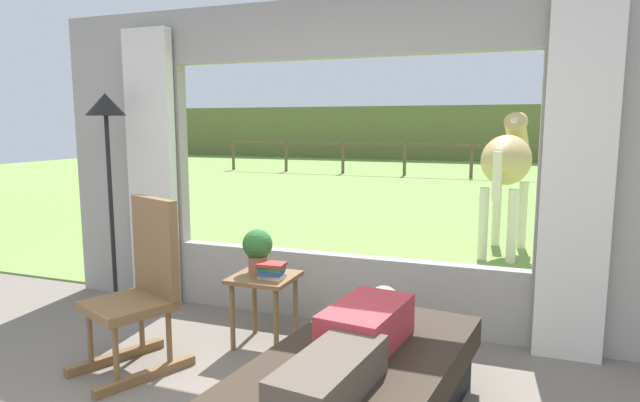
{
  "coord_description": "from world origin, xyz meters",
  "views": [
    {
      "loc": [
        1.33,
        -1.78,
        1.6
      ],
      "look_at": [
        0.0,
        1.8,
        1.05
      ],
      "focal_mm": 30.22,
      "sensor_mm": 36.0,
      "label": 1
    }
  ],
  "objects_px": {
    "reclining_person": "(356,340)",
    "book_stack": "(272,270)",
    "floor_lamp_left": "(107,137)",
    "potted_plant": "(258,248)",
    "rocking_chair": "(142,286)",
    "pasture_tree": "(592,118)",
    "horse": "(508,161)",
    "recliner_sofa": "(358,392)",
    "side_table": "(264,288)"
  },
  "relations": [
    {
      "from": "rocking_chair",
      "to": "horse",
      "type": "distance_m",
      "value": 4.7
    },
    {
      "from": "rocking_chair",
      "to": "side_table",
      "type": "xyz_separation_m",
      "value": [
        0.6,
        0.59,
        -0.12
      ]
    },
    {
      "from": "side_table",
      "to": "rocking_chair",
      "type": "bearing_deg",
      "value": -135.25
    },
    {
      "from": "pasture_tree",
      "to": "floor_lamp_left",
      "type": "bearing_deg",
      "value": -121.2
    },
    {
      "from": "book_stack",
      "to": "floor_lamp_left",
      "type": "xyz_separation_m",
      "value": [
        -1.6,
        0.25,
        0.91
      ]
    },
    {
      "from": "recliner_sofa",
      "to": "potted_plant",
      "type": "distance_m",
      "value": 1.45
    },
    {
      "from": "reclining_person",
      "to": "rocking_chair",
      "type": "xyz_separation_m",
      "value": [
        -1.55,
        0.3,
        0.02
      ]
    },
    {
      "from": "reclining_person",
      "to": "pasture_tree",
      "type": "height_order",
      "value": "pasture_tree"
    },
    {
      "from": "side_table",
      "to": "book_stack",
      "type": "height_order",
      "value": "book_stack"
    },
    {
      "from": "potted_plant",
      "to": "pasture_tree",
      "type": "relative_size",
      "value": 0.09
    },
    {
      "from": "rocking_chair",
      "to": "horse",
      "type": "xyz_separation_m",
      "value": [
        2.14,
        4.14,
        0.61
      ]
    },
    {
      "from": "floor_lamp_left",
      "to": "reclining_person",
      "type": "bearing_deg",
      "value": -23.79
    },
    {
      "from": "rocking_chair",
      "to": "pasture_tree",
      "type": "xyz_separation_m",
      "value": [
        3.46,
        8.01,
        1.17
      ]
    },
    {
      "from": "book_stack",
      "to": "pasture_tree",
      "type": "xyz_separation_m",
      "value": [
        2.78,
        7.48,
        1.13
      ]
    },
    {
      "from": "pasture_tree",
      "to": "rocking_chair",
      "type": "bearing_deg",
      "value": -113.35
    },
    {
      "from": "rocking_chair",
      "to": "book_stack",
      "type": "height_order",
      "value": "rocking_chair"
    },
    {
      "from": "rocking_chair",
      "to": "pasture_tree",
      "type": "distance_m",
      "value": 8.81
    },
    {
      "from": "book_stack",
      "to": "floor_lamp_left",
      "type": "height_order",
      "value": "floor_lamp_left"
    },
    {
      "from": "reclining_person",
      "to": "book_stack",
      "type": "xyz_separation_m",
      "value": [
        -0.87,
        0.84,
        0.06
      ]
    },
    {
      "from": "rocking_chair",
      "to": "horse",
      "type": "height_order",
      "value": "horse"
    },
    {
      "from": "horse",
      "to": "pasture_tree",
      "type": "relative_size",
      "value": 0.51
    },
    {
      "from": "recliner_sofa",
      "to": "floor_lamp_left",
      "type": "xyz_separation_m",
      "value": [
        -2.47,
        1.04,
        1.27
      ]
    },
    {
      "from": "potted_plant",
      "to": "side_table",
      "type": "bearing_deg",
      "value": -36.87
    },
    {
      "from": "side_table",
      "to": "potted_plant",
      "type": "xyz_separation_m",
      "value": [
        -0.08,
        0.06,
        0.28
      ]
    },
    {
      "from": "floor_lamp_left",
      "to": "book_stack",
      "type": "bearing_deg",
      "value": -8.87
    },
    {
      "from": "horse",
      "to": "pasture_tree",
      "type": "xyz_separation_m",
      "value": [
        1.32,
        3.87,
        0.56
      ]
    },
    {
      "from": "side_table",
      "to": "floor_lamp_left",
      "type": "bearing_deg",
      "value": 172.68
    },
    {
      "from": "horse",
      "to": "pasture_tree",
      "type": "height_order",
      "value": "pasture_tree"
    },
    {
      "from": "recliner_sofa",
      "to": "floor_lamp_left",
      "type": "distance_m",
      "value": 2.96
    },
    {
      "from": "recliner_sofa",
      "to": "pasture_tree",
      "type": "relative_size",
      "value": 0.5
    },
    {
      "from": "recliner_sofa",
      "to": "pasture_tree",
      "type": "height_order",
      "value": "pasture_tree"
    },
    {
      "from": "recliner_sofa",
      "to": "potted_plant",
      "type": "bearing_deg",
      "value": 146.37
    },
    {
      "from": "recliner_sofa",
      "to": "reclining_person",
      "type": "xyz_separation_m",
      "value": [
        -0.0,
        -0.05,
        0.3
      ]
    },
    {
      "from": "horse",
      "to": "pasture_tree",
      "type": "bearing_deg",
      "value": 79.04
    },
    {
      "from": "rocking_chair",
      "to": "floor_lamp_left",
      "type": "xyz_separation_m",
      "value": [
        -0.92,
        0.79,
        0.95
      ]
    },
    {
      "from": "reclining_person",
      "to": "side_table",
      "type": "xyz_separation_m",
      "value": [
        -0.95,
        0.89,
        -0.1
      ]
    },
    {
      "from": "reclining_person",
      "to": "side_table",
      "type": "distance_m",
      "value": 1.31
    },
    {
      "from": "floor_lamp_left",
      "to": "pasture_tree",
      "type": "height_order",
      "value": "pasture_tree"
    },
    {
      "from": "pasture_tree",
      "to": "side_table",
      "type": "bearing_deg",
      "value": -111.09
    },
    {
      "from": "recliner_sofa",
      "to": "reclining_person",
      "type": "distance_m",
      "value": 0.31
    },
    {
      "from": "book_stack",
      "to": "floor_lamp_left",
      "type": "relative_size",
      "value": 0.11
    },
    {
      "from": "book_stack",
      "to": "horse",
      "type": "height_order",
      "value": "horse"
    },
    {
      "from": "reclining_person",
      "to": "potted_plant",
      "type": "relative_size",
      "value": 4.49
    },
    {
      "from": "side_table",
      "to": "book_stack",
      "type": "xyz_separation_m",
      "value": [
        0.09,
        -0.06,
        0.15
      ]
    },
    {
      "from": "potted_plant",
      "to": "reclining_person",
      "type": "bearing_deg",
      "value": -42.72
    },
    {
      "from": "rocking_chair",
      "to": "potted_plant",
      "type": "relative_size",
      "value": 3.5
    },
    {
      "from": "potted_plant",
      "to": "book_stack",
      "type": "height_order",
      "value": "potted_plant"
    },
    {
      "from": "potted_plant",
      "to": "pasture_tree",
      "type": "xyz_separation_m",
      "value": [
        2.94,
        7.36,
        1.01
      ]
    },
    {
      "from": "reclining_person",
      "to": "floor_lamp_left",
      "type": "height_order",
      "value": "floor_lamp_left"
    },
    {
      "from": "reclining_person",
      "to": "book_stack",
      "type": "height_order",
      "value": "reclining_person"
    }
  ]
}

